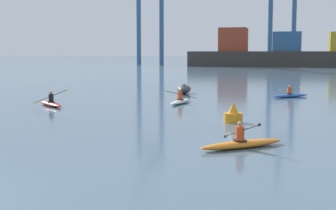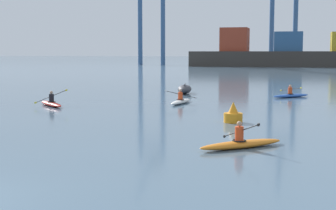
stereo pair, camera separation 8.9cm
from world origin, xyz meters
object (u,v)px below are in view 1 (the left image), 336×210
(container_barge, at_px, (286,54))
(kayak_orange, at_px, (242,143))
(kayak_blue, at_px, (290,95))
(channel_buoy, at_px, (233,115))
(kayak_white, at_px, (180,101))
(kayak_red, at_px, (51,103))
(capsized_dinghy, at_px, (184,89))
(gantry_crane_west_mid, at_px, (282,3))

(container_barge, xyz_separation_m, kayak_orange, (1.16, -99.52, -2.80))
(kayak_blue, bearing_deg, channel_buoy, -99.81)
(kayak_white, bearing_deg, kayak_orange, -67.97)
(channel_buoy, height_order, kayak_blue, channel_buoy)
(kayak_red, bearing_deg, capsized_dinghy, 62.24)
(channel_buoy, distance_m, kayak_white, 8.80)
(kayak_red, bearing_deg, kayak_orange, -38.10)
(kayak_blue, relative_size, kayak_white, 0.83)
(container_barge, distance_m, capsized_dinghy, 78.36)
(capsized_dinghy, bearing_deg, channel_buoy, -68.53)
(kayak_red, relative_size, kayak_blue, 1.02)
(container_barge, relative_size, kayak_white, 13.24)
(kayak_red, distance_m, kayak_orange, 16.56)
(kayak_blue, height_order, kayak_white, same)
(container_barge, height_order, kayak_blue, container_barge)
(gantry_crane_west_mid, bearing_deg, container_barge, -83.18)
(container_barge, relative_size, gantry_crane_west_mid, 1.50)
(channel_buoy, bearing_deg, container_barge, 90.03)
(container_barge, bearing_deg, kayak_red, -97.57)
(container_barge, bearing_deg, channel_buoy, -89.97)
(kayak_blue, bearing_deg, kayak_white, -137.06)
(kayak_orange, bearing_deg, kayak_white, 112.03)
(container_barge, distance_m, kayak_blue, 79.51)
(channel_buoy, bearing_deg, kayak_blue, 80.19)
(kayak_red, height_order, kayak_orange, kayak_orange)
(gantry_crane_west_mid, relative_size, kayak_orange, 10.42)
(gantry_crane_west_mid, distance_m, channel_buoy, 106.21)
(channel_buoy, bearing_deg, kayak_white, 120.32)
(kayak_white, relative_size, kayak_orange, 1.18)
(channel_buoy, relative_size, kayak_red, 0.34)
(container_barge, height_order, kayak_red, container_barge)
(container_barge, bearing_deg, kayak_blue, -88.22)
(capsized_dinghy, bearing_deg, kayak_red, -117.76)
(channel_buoy, distance_m, kayak_orange, 6.23)
(kayak_blue, distance_m, kayak_white, 9.37)
(container_barge, relative_size, kayak_red, 15.70)
(capsized_dinghy, xyz_separation_m, kayak_white, (1.58, -7.71, -0.18))
(kayak_white, bearing_deg, gantry_crane_west_mid, 88.24)
(channel_buoy, relative_size, kayak_blue, 0.35)
(gantry_crane_west_mid, height_order, channel_buoy, gantry_crane_west_mid)
(channel_buoy, xyz_separation_m, kayak_orange, (1.11, -6.12, -0.19))
(capsized_dinghy, distance_m, kayak_blue, 8.54)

